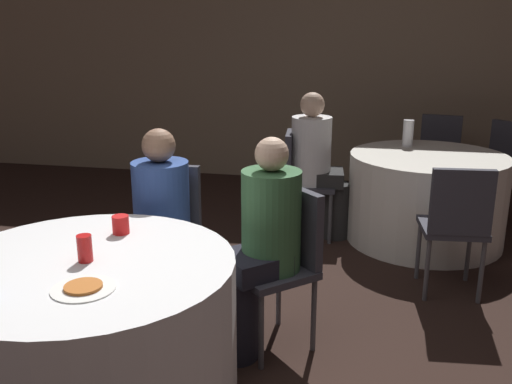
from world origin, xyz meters
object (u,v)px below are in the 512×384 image
Objects in this scene: person_green_jacket at (260,249)px; bottle_far at (408,133)px; chair_far_west at (300,174)px; pizza_plate_near at (83,288)px; chair_near_northeast at (285,252)px; chair_near_north at (167,222)px; table_far at (426,198)px; chair_far_northeast at (502,161)px; person_white_shirt at (319,166)px; chair_far_south at (456,219)px; table_near at (92,335)px; soda_can_red at (85,248)px; person_blue_shirt at (158,223)px; chair_far_north at (439,152)px.

person_green_jacket is 2.41m from bottle_far.
pizza_plate_near is at bearing -16.26° from chair_far_west.
chair_far_west is 1.82m from person_green_jacket.
chair_near_northeast is 3.49× the size of pizza_plate_near.
chair_far_west is at bearing -116.67° from chair_near_north.
table_far is 0.60m from bottle_far.
bottle_far reaches higher than pizza_plate_near.
pizza_plate_near is at bearing -119.07° from table_far.
chair_far_northeast is 0.73× the size of person_white_shirt.
chair_near_north is 3.49× the size of pizza_plate_near.
chair_near_north is 1.35m from pizza_plate_near.
chair_far_south is 1.41m from bottle_far.
table_far is 1.41× the size of chair_far_northeast.
table_near is 2.60m from person_white_shirt.
table_far is at bearing 60.93° from pizza_plate_near.
chair_far_south is 2.34m from soda_can_red.
person_white_shirt reaches higher than chair_near_north.
table_far is 1.41× the size of chair_far_south.
person_blue_shirt is (-2.42, -2.39, 0.05)m from chair_far_northeast.
table_far is at bearing 90.00° from chair_far_northeast.
pizza_plate_near is (-2.28, -3.55, 0.19)m from chair_far_northeast.
chair_near_northeast is 1.00× the size of chair_far_south.
person_white_shirt is (0.82, 1.55, 0.03)m from person_blue_shirt.
person_blue_shirt is (-0.68, 0.29, -0.01)m from person_green_jacket.
person_white_shirt is (0.82, 1.39, 0.07)m from chair_near_north.
person_white_shirt reaches higher than table_near.
person_white_shirt is at bearing 72.02° from table_near.
table_far is at bearing 56.51° from soda_can_red.
person_blue_shirt is (-0.66, -1.53, 0.05)m from chair_far_west.
pizza_plate_near is at bearing 103.00° from chair_near_northeast.
person_blue_shirt is at bearing 88.37° from chair_far_northeast.
chair_near_north and chair_far_north have the same top height.
chair_near_northeast and chair_near_north have the same top height.
chair_far_north is 0.84m from bottle_far.
chair_far_west is 0.75× the size of person_green_jacket.
person_green_jacket reaches higher than pizza_plate_near.
chair_near_north is at bearing 63.33° from chair_far_north.
table_far is at bearing 90.00° from chair_far_west.
person_green_jacket reaches higher than chair_far_north.
soda_can_red is 0.54× the size of bottle_far.
person_white_shirt is at bearing -47.89° from person_green_jacket.
soda_can_red is at bearing 89.68° from chair_near_northeast.
table_near is 5.20× the size of pizza_plate_near.
table_far is at bearing 90.00° from chair_far_south.
chair_far_northeast is 3.39m from person_blue_shirt.
chair_near_northeast is 0.73× the size of person_white_shirt.
person_white_shirt is at bearing 71.32° from chair_far_northeast.
chair_far_northeast is at bearing 26.18° from bottle_far.
chair_far_north is at bearing -128.06° from chair_near_north.
person_blue_shirt is at bearing 91.00° from table_near.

